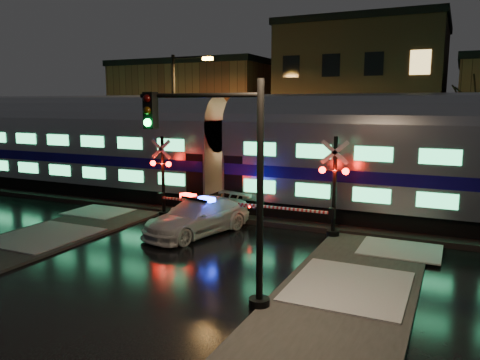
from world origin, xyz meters
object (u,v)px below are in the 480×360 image
object	(u,v)px
police_car	(198,216)
streetlight	(178,114)
crossing_signal_right	(325,196)
crossing_signal_left	(168,185)
traffic_light	(226,188)

from	to	relation	value
police_car	streetlight	bearing A→B (deg)	142.23
crossing_signal_right	crossing_signal_left	xyz separation A→B (m)	(-7.95, -0.01, -0.11)
crossing_signal_left	traffic_light	xyz separation A→B (m)	(7.17, -7.78, 1.69)
crossing_signal_left	streetlight	world-z (taller)	streetlight
police_car	crossing_signal_left	world-z (taller)	crossing_signal_left
streetlight	crossing_signal_right	bearing A→B (deg)	-30.07
streetlight	traffic_light	bearing A→B (deg)	-53.35
traffic_light	streetlight	bearing A→B (deg)	117.32
crossing_signal_left	streetlight	xyz separation A→B (m)	(-3.60, 6.69, 3.35)
crossing_signal_right	crossing_signal_left	distance (m)	7.95
traffic_light	crossing_signal_left	bearing A→B (deg)	123.32
crossing_signal_left	traffic_light	distance (m)	10.71
crossing_signal_right	traffic_light	size ratio (longest dim) A/B	0.97
crossing_signal_right	traffic_light	distance (m)	7.98
crossing_signal_left	traffic_light	bearing A→B (deg)	-47.35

